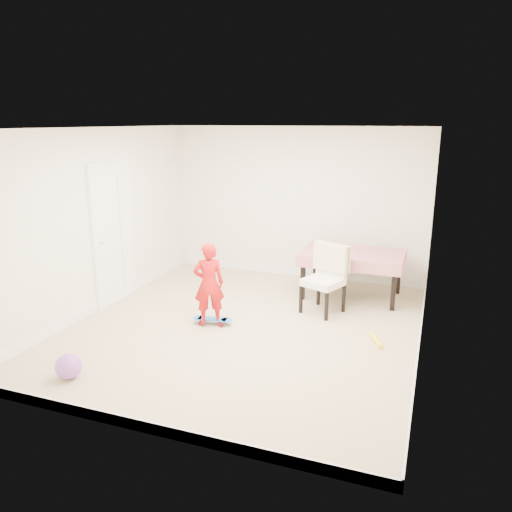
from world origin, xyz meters
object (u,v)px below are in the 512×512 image
(dining_table, at_px, (352,274))
(child, at_px, (209,286))
(dining_chair, at_px, (323,280))
(balloon, at_px, (69,366))
(skateboard, at_px, (213,321))

(dining_table, relative_size, child, 1.38)
(dining_chair, xyz_separation_m, balloon, (-2.13, -2.82, -0.35))
(child, relative_size, balloon, 4.00)
(dining_table, height_order, balloon, dining_table)
(balloon, bearing_deg, child, 66.05)
(skateboard, xyz_separation_m, balloon, (-0.82, -1.88, 0.10))
(dining_chair, bearing_deg, skateboard, -122.59)
(dining_table, bearing_deg, balloon, -122.72)
(child, height_order, balloon, child)
(dining_table, relative_size, dining_chair, 1.56)
(skateboard, distance_m, balloon, 2.05)
(child, bearing_deg, dining_table, -161.49)
(child, bearing_deg, skateboard, -135.15)
(skateboard, bearing_deg, balloon, -122.19)
(balloon, bearing_deg, dining_chair, 52.95)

